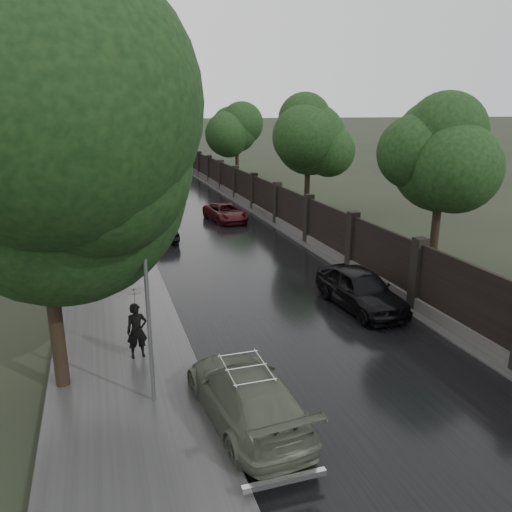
% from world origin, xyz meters
% --- Properties ---
extents(ground, '(800.00, 800.00, 0.00)m').
position_xyz_m(ground, '(0.00, 0.00, 0.00)').
color(ground, black).
rests_on(ground, ground).
extents(road, '(8.00, 420.00, 0.02)m').
position_xyz_m(road, '(0.00, 190.00, 0.01)').
color(road, black).
rests_on(road, ground).
extents(sidewalk_left, '(4.00, 420.00, 0.16)m').
position_xyz_m(sidewalk_left, '(-6.00, 190.00, 0.08)').
color(sidewalk_left, '#2D2D2D').
rests_on(sidewalk_left, ground).
extents(verge_right, '(3.00, 420.00, 0.08)m').
position_xyz_m(verge_right, '(5.50, 190.00, 0.04)').
color(verge_right, '#2D2D2D').
rests_on(verge_right, ground).
extents(fence_right, '(0.45, 75.72, 2.70)m').
position_xyz_m(fence_right, '(4.60, 32.01, 1.01)').
color(fence_right, '#383533').
rests_on(fence_right, ground).
extents(tree_left_near, '(5.44, 5.44, 9.16)m').
position_xyz_m(tree_left_near, '(-7.60, 3.00, 6.42)').
color(tree_left_near, black).
rests_on(tree_left_near, ground).
extents(tree_left_far, '(4.25, 4.25, 7.39)m').
position_xyz_m(tree_left_far, '(-8.00, 30.00, 5.24)').
color(tree_left_far, black).
rests_on(tree_left_far, ground).
extents(tree_right_a, '(4.08, 4.08, 7.01)m').
position_xyz_m(tree_right_a, '(7.50, 8.00, 4.95)').
color(tree_right_a, black).
rests_on(tree_right_a, ground).
extents(tree_right_b, '(4.08, 4.08, 7.01)m').
position_xyz_m(tree_right_b, '(7.50, 22.00, 4.95)').
color(tree_right_b, black).
rests_on(tree_right_b, ground).
extents(tree_right_c, '(4.08, 4.08, 7.01)m').
position_xyz_m(tree_right_c, '(7.50, 40.00, 4.95)').
color(tree_right_c, black).
rests_on(tree_right_c, ground).
extents(lamp_post, '(0.25, 0.12, 5.11)m').
position_xyz_m(lamp_post, '(-5.40, 1.50, 2.67)').
color(lamp_post, '#59595E').
rests_on(lamp_post, ground).
extents(traffic_light, '(0.16, 0.32, 4.00)m').
position_xyz_m(traffic_light, '(-4.30, 24.99, 2.40)').
color(traffic_light, '#59595E').
rests_on(traffic_light, ground).
extents(stalinist_tower, '(92.00, 30.00, 159.00)m').
position_xyz_m(stalinist_tower, '(0.00, 300.00, 38.38)').
color(stalinist_tower, tan).
rests_on(stalinist_tower, ground).
extents(volga_sedan, '(2.34, 4.85, 1.36)m').
position_xyz_m(volga_sedan, '(-3.37, 0.22, 0.68)').
color(volga_sedan, '#4A5040').
rests_on(volga_sedan, ground).
extents(hatchback_left, '(1.79, 3.72, 1.22)m').
position_xyz_m(hatchback_left, '(-3.09, 17.93, 0.61)').
color(hatchback_left, black).
rests_on(hatchback_left, ground).
extents(car_right_near, '(2.06, 4.54, 1.51)m').
position_xyz_m(car_right_near, '(2.65, 5.65, 0.76)').
color(car_right_near, black).
rests_on(car_right_near, ground).
extents(car_right_far, '(2.50, 4.44, 1.17)m').
position_xyz_m(car_right_far, '(1.60, 21.73, 0.59)').
color(car_right_far, black).
rests_on(car_right_far, ground).
extents(pedestrian_umbrella, '(1.05, 1.06, 2.58)m').
position_xyz_m(pedestrian_umbrella, '(-5.56, 3.94, 1.87)').
color(pedestrian_umbrella, black).
rests_on(pedestrian_umbrella, sidewalk_left).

